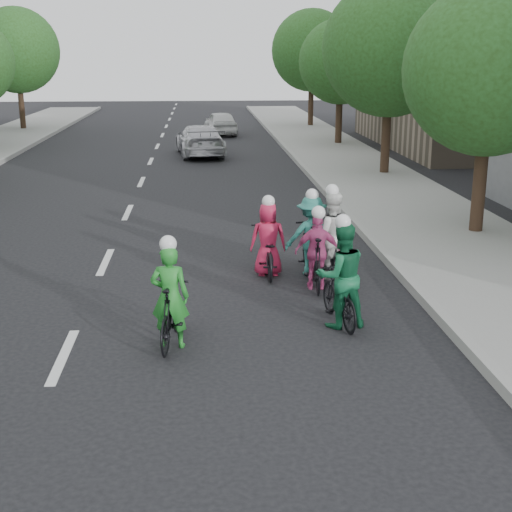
{
  "coord_description": "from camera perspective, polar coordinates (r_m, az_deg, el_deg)",
  "views": [
    {
      "loc": [
        2.1,
        -9.95,
        4.32
      ],
      "look_at": [
        3.0,
        1.71,
        1.0
      ],
      "focal_mm": 50.0,
      "sensor_mm": 36.0,
      "label": 1
    }
  ],
  "objects": [
    {
      "name": "follow_car_lead",
      "position": [
        31.78,
        -4.49,
        9.22
      ],
      "size": [
        2.37,
        4.81,
        1.35
      ],
      "primitive_type": "imported",
      "rotation": [
        0.0,
        0.0,
        3.25
      ],
      "color": "#BDBCC1",
      "rests_on": "ground"
    },
    {
      "name": "tree_r_0",
      "position": [
        17.85,
        18.16,
        13.96
      ],
      "size": [
        4.0,
        4.0,
        5.97
      ],
      "color": "black",
      "rests_on": "ground"
    },
    {
      "name": "sidewalk_right",
      "position": [
        21.23,
        11.83,
        3.98
      ],
      "size": [
        4.0,
        80.0,
        0.15
      ],
      "primitive_type": "cube",
      "color": "gray",
      "rests_on": "ground"
    },
    {
      "name": "follow_car_trail",
      "position": [
        40.09,
        -2.84,
        10.59
      ],
      "size": [
        1.92,
        3.94,
        1.3
      ],
      "primitive_type": "imported",
      "rotation": [
        0.0,
        0.0,
        3.25
      ],
      "color": "silver",
      "rests_on": "ground"
    },
    {
      "name": "cyclist_2",
      "position": [
        14.39,
        0.95,
        0.75
      ],
      "size": [
        0.74,
        1.78,
        1.64
      ],
      "rotation": [
        0.0,
        0.0,
        3.12
      ],
      "color": "black",
      "rests_on": "ground"
    },
    {
      "name": "ground",
      "position": [
        11.05,
        -15.16,
        -7.76
      ],
      "size": [
        120.0,
        120.0,
        0.0
      ],
      "primitive_type": "plane",
      "color": "black",
      "rests_on": "ground"
    },
    {
      "name": "tree_l_5",
      "position": [
        44.16,
        -18.6,
        15.33
      ],
      "size": [
        4.8,
        4.8,
        6.93
      ],
      "color": "black",
      "rests_on": "ground"
    },
    {
      "name": "curb_right",
      "position": [
        20.77,
        6.64,
        4.0
      ],
      "size": [
        0.18,
        80.0,
        0.18
      ],
      "primitive_type": "cube",
      "color": "#999993",
      "rests_on": "ground"
    },
    {
      "name": "tree_r_2",
      "position": [
        35.19,
        6.78,
        15.18
      ],
      "size": [
        4.0,
        4.0,
        5.97
      ],
      "color": "black",
      "rests_on": "ground"
    },
    {
      "name": "cyclist_1",
      "position": [
        11.69,
        6.77,
        -2.2
      ],
      "size": [
        0.94,
        1.61,
        1.89
      ],
      "rotation": [
        0.0,
        0.0,
        3.3
      ],
      "color": "black",
      "rests_on": "ground"
    },
    {
      "name": "cyclist_0",
      "position": [
        10.95,
        -6.86,
        -4.09
      ],
      "size": [
        0.68,
        1.68,
        1.75
      ],
      "rotation": [
        0.0,
        0.0,
        3.0
      ],
      "color": "black",
      "rests_on": "ground"
    },
    {
      "name": "bldg_se",
      "position": [
        36.68,
        18.45,
        14.58
      ],
      "size": [
        10.0,
        14.0,
        8.0
      ],
      "primitive_type": "cube",
      "color": "gray",
      "rests_on": "ground"
    },
    {
      "name": "tree_r_1",
      "position": [
        26.41,
        10.69,
        16.03
      ],
      "size": [
        4.8,
        4.8,
        6.93
      ],
      "color": "black",
      "rests_on": "ground"
    },
    {
      "name": "cyclist_4",
      "position": [
        13.58,
        4.89,
        -0.09
      ],
      "size": [
        0.89,
        1.77,
        1.61
      ],
      "rotation": [
        0.0,
        0.0,
        3.05
      ],
      "color": "black",
      "rests_on": "ground"
    },
    {
      "name": "cyclist_5",
      "position": [
        14.22,
        5.95,
        0.95
      ],
      "size": [
        0.86,
        1.68,
        1.9
      ],
      "rotation": [
        0.0,
        0.0,
        3.16
      ],
      "color": "black",
      "rests_on": "ground"
    },
    {
      "name": "tree_r_3",
      "position": [
        44.06,
        4.49,
        16.07
      ],
      "size": [
        4.8,
        4.8,
        6.93
      ],
      "color": "black",
      "rests_on": "ground"
    },
    {
      "name": "cyclist_3",
      "position": [
        14.4,
        4.4,
        1.18
      ],
      "size": [
        1.05,
        1.77,
        1.77
      ],
      "rotation": [
        0.0,
        0.0,
        3.15
      ],
      "color": "black",
      "rests_on": "ground"
    }
  ]
}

